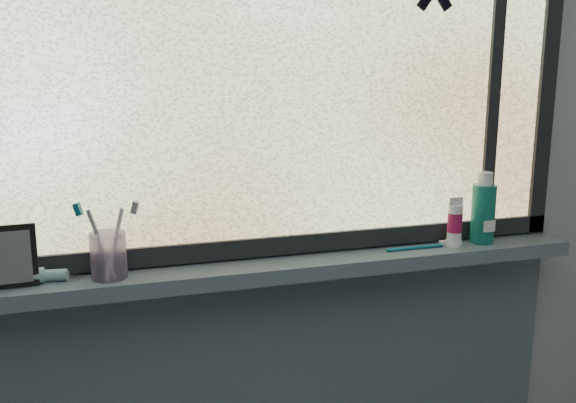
% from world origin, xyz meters
% --- Properties ---
extents(wall_back, '(3.00, 0.01, 2.50)m').
position_xyz_m(wall_back, '(0.00, 1.30, 1.25)').
color(wall_back, '#9EA3A8').
rests_on(wall_back, ground).
extents(windowsill, '(1.62, 0.14, 0.04)m').
position_xyz_m(windowsill, '(0.00, 1.23, 1.00)').
color(windowsill, '#4E5E68').
rests_on(windowsill, wall_back).
extents(window_pane, '(1.50, 0.01, 1.00)m').
position_xyz_m(window_pane, '(0.00, 1.28, 1.53)').
color(window_pane, silver).
rests_on(window_pane, wall_back).
extents(frame_bottom, '(1.60, 0.03, 0.05)m').
position_xyz_m(frame_bottom, '(0.00, 1.28, 1.05)').
color(frame_bottom, black).
rests_on(frame_bottom, windowsill).
extents(frame_right, '(0.05, 0.03, 1.10)m').
position_xyz_m(frame_right, '(0.78, 1.28, 1.53)').
color(frame_right, black).
rests_on(frame_right, wall_back).
extents(frame_mullion, '(0.03, 0.03, 1.00)m').
position_xyz_m(frame_mullion, '(0.60, 1.28, 1.53)').
color(frame_mullion, black).
rests_on(frame_mullion, wall_back).
extents(vanity_mirror, '(0.12, 0.06, 0.14)m').
position_xyz_m(vanity_mirror, '(-0.68, 1.23, 1.09)').
color(vanity_mirror, black).
rests_on(vanity_mirror, windowsill).
extents(toothpaste_tube, '(0.21, 0.06, 0.04)m').
position_xyz_m(toothpaste_tube, '(-0.62, 1.23, 1.04)').
color(toothpaste_tube, silver).
rests_on(toothpaste_tube, windowsill).
extents(toothbrush_cup, '(0.11, 0.11, 0.11)m').
position_xyz_m(toothbrush_cup, '(-0.46, 1.23, 1.08)').
color(toothbrush_cup, '#C0A1D4').
rests_on(toothbrush_cup, windowsill).
extents(toothbrush_lying, '(0.21, 0.02, 0.01)m').
position_xyz_m(toothbrush_lying, '(0.35, 1.22, 1.03)').
color(toothbrush_lying, '#0D607D').
rests_on(toothbrush_lying, windowsill).
extents(mouthwash_bottle, '(0.09, 0.09, 0.17)m').
position_xyz_m(mouthwash_bottle, '(0.57, 1.23, 1.12)').
color(mouthwash_bottle, teal).
rests_on(mouthwash_bottle, windowsill).
extents(cream_tube, '(0.04, 0.04, 0.10)m').
position_xyz_m(cream_tube, '(0.47, 1.22, 1.09)').
color(cream_tube, silver).
rests_on(cream_tube, windowsill).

